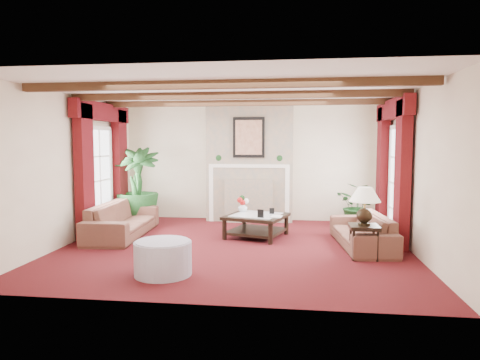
# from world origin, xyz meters

# --- Properties ---
(floor) EXTENTS (6.00, 6.00, 0.00)m
(floor) POSITION_xyz_m (0.00, 0.00, 0.00)
(floor) COLOR #3F0B0B
(floor) RESTS_ON ground
(ceiling) EXTENTS (6.00, 6.00, 0.00)m
(ceiling) POSITION_xyz_m (0.00, 0.00, 2.70)
(ceiling) COLOR white
(ceiling) RESTS_ON floor
(back_wall) EXTENTS (6.00, 0.02, 2.70)m
(back_wall) POSITION_xyz_m (0.00, 2.75, 1.35)
(back_wall) COLOR beige
(back_wall) RESTS_ON ground
(left_wall) EXTENTS (0.02, 5.50, 2.70)m
(left_wall) POSITION_xyz_m (-3.00, 0.00, 1.35)
(left_wall) COLOR beige
(left_wall) RESTS_ON ground
(right_wall) EXTENTS (0.02, 5.50, 2.70)m
(right_wall) POSITION_xyz_m (3.00, 0.00, 1.35)
(right_wall) COLOR beige
(right_wall) RESTS_ON ground
(ceiling_beams) EXTENTS (6.00, 3.00, 0.12)m
(ceiling_beams) POSITION_xyz_m (0.00, 0.00, 2.64)
(ceiling_beams) COLOR #371F11
(ceiling_beams) RESTS_ON ceiling
(fireplace) EXTENTS (2.00, 0.52, 2.70)m
(fireplace) POSITION_xyz_m (0.00, 2.55, 2.70)
(fireplace) COLOR #9C8165
(fireplace) RESTS_ON ground
(french_door_left) EXTENTS (0.10, 1.10, 2.16)m
(french_door_left) POSITION_xyz_m (-2.97, 1.00, 2.13)
(french_door_left) COLOR white
(french_door_left) RESTS_ON ground
(french_door_right) EXTENTS (0.10, 1.10, 2.16)m
(french_door_right) POSITION_xyz_m (2.97, 1.00, 2.13)
(french_door_right) COLOR white
(french_door_right) RESTS_ON ground
(curtains_left) EXTENTS (0.20, 2.40, 2.55)m
(curtains_left) POSITION_xyz_m (-2.86, 1.00, 2.55)
(curtains_left) COLOR #420810
(curtains_left) RESTS_ON ground
(curtains_right) EXTENTS (0.20, 2.40, 2.55)m
(curtains_right) POSITION_xyz_m (2.86, 1.00, 2.55)
(curtains_right) COLOR #420810
(curtains_right) RESTS_ON ground
(sofa_left) EXTENTS (2.27, 0.88, 0.86)m
(sofa_left) POSITION_xyz_m (-2.31, 0.59, 0.43)
(sofa_left) COLOR #3A0F1D
(sofa_left) RESTS_ON ground
(sofa_right) EXTENTS (2.08, 0.97, 0.77)m
(sofa_right) POSITION_xyz_m (2.23, 0.28, 0.38)
(sofa_right) COLOR #3A0F1D
(sofa_right) RESTS_ON ground
(potted_palm) EXTENTS (1.44, 1.99, 0.97)m
(potted_palm) POSITION_xyz_m (-2.45, 1.80, 0.48)
(potted_palm) COLOR black
(potted_palm) RESTS_ON ground
(small_plant) EXTENTS (1.82, 1.83, 0.76)m
(small_plant) POSITION_xyz_m (2.42, 1.99, 0.38)
(small_plant) COLOR black
(small_plant) RESTS_ON ground
(coffee_table) EXTENTS (1.33, 1.33, 0.43)m
(coffee_table) POSITION_xyz_m (0.31, 0.82, 0.22)
(coffee_table) COLOR black
(coffee_table) RESTS_ON ground
(side_table) EXTENTS (0.53, 0.53, 0.53)m
(side_table) POSITION_xyz_m (2.14, -0.50, 0.27)
(side_table) COLOR black
(side_table) RESTS_ON ground
(ottoman) EXTENTS (0.80, 0.80, 0.46)m
(ottoman) POSITION_xyz_m (-0.77, -1.73, 0.23)
(ottoman) COLOR #968FA2
(ottoman) RESTS_ON ground
(table_lamp) EXTENTS (0.49, 0.49, 0.62)m
(table_lamp) POSITION_xyz_m (2.14, -0.50, 0.84)
(table_lamp) COLOR black
(table_lamp) RESTS_ON side_table
(flower_vase) EXTENTS (0.30, 0.30, 0.19)m
(flower_vase) POSITION_xyz_m (0.00, 1.15, 0.53)
(flower_vase) COLOR silver
(flower_vase) RESTS_ON coffee_table
(book) EXTENTS (0.21, 0.08, 0.28)m
(book) POSITION_xyz_m (0.61, 0.60, 0.57)
(book) COLOR black
(book) RESTS_ON coffee_table
(photo_frame_a) EXTENTS (0.12, 0.06, 0.16)m
(photo_frame_a) POSITION_xyz_m (0.42, 0.47, 0.52)
(photo_frame_a) COLOR black
(photo_frame_a) RESTS_ON coffee_table
(photo_frame_b) EXTENTS (0.10, 0.03, 0.12)m
(photo_frame_b) POSITION_xyz_m (0.60, 0.93, 0.50)
(photo_frame_b) COLOR black
(photo_frame_b) RESTS_ON coffee_table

